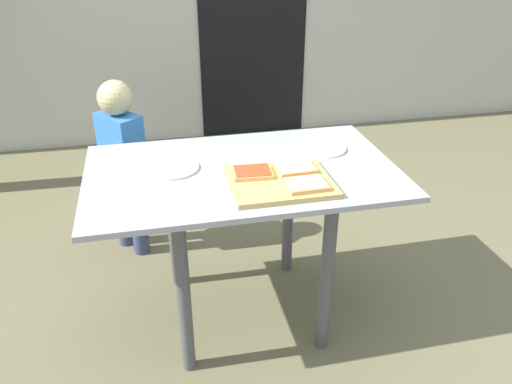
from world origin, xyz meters
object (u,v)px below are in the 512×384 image
Objects in this scene: plate_white_right at (321,148)px; cutting_board at (280,182)px; pizza_slice_far_left at (252,172)px; pizza_slice_near_right at (306,184)px; child_left at (123,157)px; plate_white_left at (172,168)px; dining_table at (242,194)px; pizza_slice_far_right at (295,168)px.

cutting_board is at bearing -131.91° from plate_white_right.
cutting_board is 1.75× the size of plate_white_right.
plate_white_right is (0.37, 0.24, -0.03)m from pizza_slice_far_left.
pizza_slice_near_right is 0.70× the size of plate_white_right.
cutting_board is 0.40× the size of child_left.
child_left is (-0.23, 0.62, -0.20)m from plate_white_left.
plate_white_right is (0.39, 0.13, 0.12)m from dining_table.
pizza_slice_near_right is at bearing -44.41° from cutting_board.
cutting_board is 0.11m from pizza_slice_far_right.
child_left is (-0.72, 0.78, -0.22)m from pizza_slice_far_right.
pizza_slice_far_left is at bearing -77.34° from dining_table.
plate_white_left is at bearing -69.69° from child_left.
plate_white_right is at bearing 48.09° from cutting_board.
pizza_slice_far_left is (-0.18, -0.00, 0.00)m from pizza_slice_far_right.
child_left reaches higher than cutting_board.
pizza_slice_far_left is (0.02, -0.10, 0.15)m from dining_table.
pizza_slice_far_left is at bearing 140.35° from pizza_slice_near_right.
pizza_slice_far_left is at bearing -178.76° from pizza_slice_far_right.
pizza_slice_far_right is at bearing 89.52° from pizza_slice_near_right.
cutting_board is (0.12, -0.17, 0.13)m from dining_table.
pizza_slice_far_right is 0.16× the size of child_left.
cutting_board is 2.46× the size of pizza_slice_far_right.
dining_table is at bearing 128.92° from pizza_slice_near_right.
dining_table is at bearing 102.66° from pizza_slice_far_left.
pizza_slice_far_right is 0.18m from pizza_slice_far_left.
cutting_board is 1.75× the size of plate_white_left.
pizza_slice_far_right is (0.08, 0.07, 0.02)m from cutting_board.
plate_white_left is at bearing -174.29° from plate_white_right.
pizza_slice_far_left is 0.35m from plate_white_left.
pizza_slice_far_left reaches higher than plate_white_right.
pizza_slice_near_right is 0.43m from plate_white_right.
cutting_board is 0.41m from plate_white_right.
child_left is (-0.91, 0.55, -0.20)m from plate_white_right.
pizza_slice_near_right is at bearing -39.65° from pizza_slice_far_left.
plate_white_left is (-0.49, 0.16, -0.03)m from pizza_slice_far_right.
pizza_slice_far_right is at bearing -18.40° from plate_white_left.
dining_table is 7.95× the size of pizza_slice_far_left.
pizza_slice_near_right reaches higher than dining_table.
pizza_slice_far_left is at bearing 144.88° from cutting_board.
dining_table is at bearing 154.32° from pizza_slice_far_right.
plate_white_right is 0.68m from plate_white_left.
dining_table is 1.31× the size of child_left.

